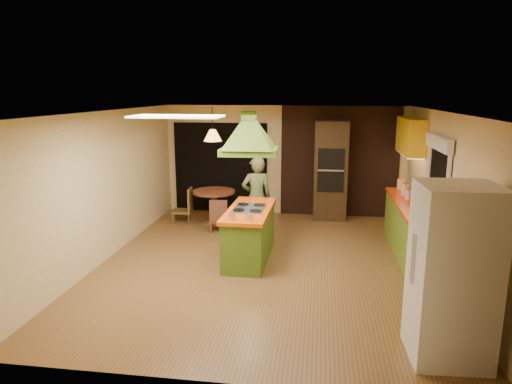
# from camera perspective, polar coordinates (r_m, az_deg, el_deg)

# --- Properties ---
(ground) EXTENTS (6.50, 6.50, 0.00)m
(ground) POSITION_cam_1_polar(r_m,az_deg,el_deg) (7.72, 1.49, -8.88)
(ground) COLOR brown
(ground) RESTS_ON ground
(room_walls) EXTENTS (5.50, 6.50, 6.50)m
(room_walls) POSITION_cam_1_polar(r_m,az_deg,el_deg) (7.36, 1.54, 0.22)
(room_walls) COLOR beige
(room_walls) RESTS_ON ground
(ceiling_plane) EXTENTS (6.50, 6.50, 0.00)m
(ceiling_plane) POSITION_cam_1_polar(r_m,az_deg,el_deg) (7.20, 1.60, 9.98)
(ceiling_plane) COLOR silver
(ceiling_plane) RESTS_ON room_walls
(brick_panel) EXTENTS (2.64, 0.03, 2.50)m
(brick_panel) POSITION_cam_1_polar(r_m,az_deg,el_deg) (10.50, 10.38, 3.73)
(brick_panel) COLOR #381E14
(brick_panel) RESTS_ON ground
(nook_opening) EXTENTS (2.20, 0.03, 2.10)m
(nook_opening) POSITION_cam_1_polar(r_m,az_deg,el_deg) (10.78, -4.45, 3.04)
(nook_opening) COLOR black
(nook_opening) RESTS_ON ground
(right_counter) EXTENTS (0.62, 3.05, 0.92)m
(right_counter) POSITION_cam_1_polar(r_m,az_deg,el_deg) (8.26, 19.20, -4.77)
(right_counter) COLOR olive
(right_counter) RESTS_ON ground
(upper_cabinets) EXTENTS (0.34, 1.40, 0.70)m
(upper_cabinets) POSITION_cam_1_polar(r_m,az_deg,el_deg) (9.55, 18.76, 6.65)
(upper_cabinets) COLOR yellow
(upper_cabinets) RESTS_ON room_walls
(window_right) EXTENTS (0.12, 1.35, 1.06)m
(window_right) POSITION_cam_1_polar(r_m,az_deg,el_deg) (7.85, 21.93, 3.95)
(window_right) COLOR black
(window_right) RESTS_ON room_walls
(fluor_panel) EXTENTS (1.20, 0.60, 0.03)m
(fluor_panel) POSITION_cam_1_polar(r_m,az_deg,el_deg) (6.26, -9.88, 9.29)
(fluor_panel) COLOR white
(fluor_panel) RESTS_ON ceiling_plane
(kitchen_island) EXTENTS (0.73, 1.76, 0.90)m
(kitchen_island) POSITION_cam_1_polar(r_m,az_deg,el_deg) (7.80, -0.83, -5.19)
(kitchen_island) COLOR #4C6F1B
(kitchen_island) RESTS_ON ground
(range_hood) EXTENTS (0.94, 0.69, 0.78)m
(range_hood) POSITION_cam_1_polar(r_m,az_deg,el_deg) (7.45, -0.88, 8.19)
(range_hood) COLOR #57791E
(range_hood) RESTS_ON ceiling_plane
(man) EXTENTS (0.67, 0.54, 1.59)m
(man) POSITION_cam_1_polar(r_m,az_deg,el_deg) (8.88, 0.06, -0.65)
(man) COLOR #545F32
(man) RESTS_ON ground
(refrigerator) EXTENTS (0.82, 0.78, 1.90)m
(refrigerator) POSITION_cam_1_polar(r_m,az_deg,el_deg) (5.25, 23.35, -9.39)
(refrigerator) COLOR white
(refrigerator) RESTS_ON ground
(wall_oven) EXTENTS (0.73, 0.61, 2.19)m
(wall_oven) POSITION_cam_1_polar(r_m,az_deg,el_deg) (10.24, 9.30, 2.68)
(wall_oven) COLOR #412D15
(wall_oven) RESTS_ON ground
(dining_table) EXTENTS (0.93, 0.93, 0.70)m
(dining_table) POSITION_cam_1_polar(r_m,az_deg,el_deg) (10.00, -5.27, -1.01)
(dining_table) COLOR brown
(dining_table) RESTS_ON ground
(chair_left) EXTENTS (0.45, 0.45, 0.75)m
(chair_left) POSITION_cam_1_polar(r_m,az_deg,el_deg) (10.12, -9.25, -1.61)
(chair_left) COLOR brown
(chair_left) RESTS_ON ground
(chair_near) EXTENTS (0.44, 0.44, 0.69)m
(chair_near) POSITION_cam_1_polar(r_m,az_deg,el_deg) (9.37, -4.67, -2.84)
(chair_near) COLOR brown
(chair_near) RESTS_ON ground
(pendant_lamp) EXTENTS (0.49, 0.49, 0.25)m
(pendant_lamp) POSITION_cam_1_polar(r_m,az_deg,el_deg) (9.77, -5.43, 7.07)
(pendant_lamp) COLOR #FF9E3F
(pendant_lamp) RESTS_ON ceiling_plane
(canister_large) EXTENTS (0.19, 0.19, 0.21)m
(canister_large) POSITION_cam_1_polar(r_m,az_deg,el_deg) (9.39, 17.64, 0.90)
(canister_large) COLOR beige
(canister_large) RESTS_ON right_counter
(canister_medium) EXTENTS (0.18, 0.18, 0.20)m
(canister_medium) POSITION_cam_1_polar(r_m,az_deg,el_deg) (8.92, 18.14, 0.25)
(canister_medium) COLOR #F3DEC3
(canister_medium) RESTS_ON right_counter
(canister_small) EXTENTS (0.15, 0.15, 0.15)m
(canister_small) POSITION_cam_1_polar(r_m,az_deg,el_deg) (8.58, 18.53, -0.39)
(canister_small) COLOR #F6E2C6
(canister_small) RESTS_ON right_counter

